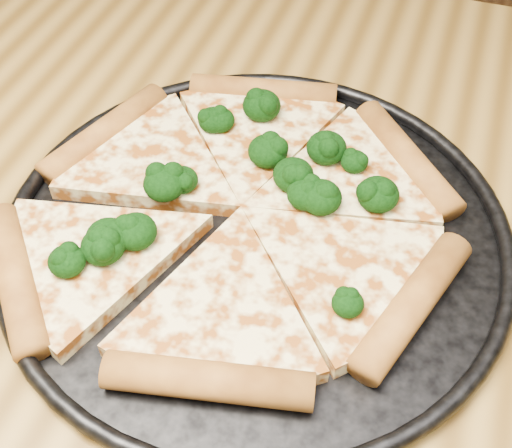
% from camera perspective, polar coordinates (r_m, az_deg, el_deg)
% --- Properties ---
extents(dining_table, '(1.20, 0.90, 0.75)m').
position_cam_1_polar(dining_table, '(0.60, -6.80, -7.76)').
color(dining_table, olive).
rests_on(dining_table, ground).
extents(pizza_pan, '(0.40, 0.40, 0.02)m').
position_cam_1_polar(pizza_pan, '(0.52, -0.00, -0.59)').
color(pizza_pan, black).
rests_on(pizza_pan, dining_table).
extents(pizza, '(0.36, 0.35, 0.03)m').
position_cam_1_polar(pizza, '(0.53, -1.68, 1.19)').
color(pizza, '#FFE79C').
rests_on(pizza, pizza_pan).
extents(broccoli_florets, '(0.23, 0.24, 0.03)m').
position_cam_1_polar(broccoli_florets, '(0.53, -1.47, 3.51)').
color(broccoli_florets, black).
rests_on(broccoli_florets, pizza).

